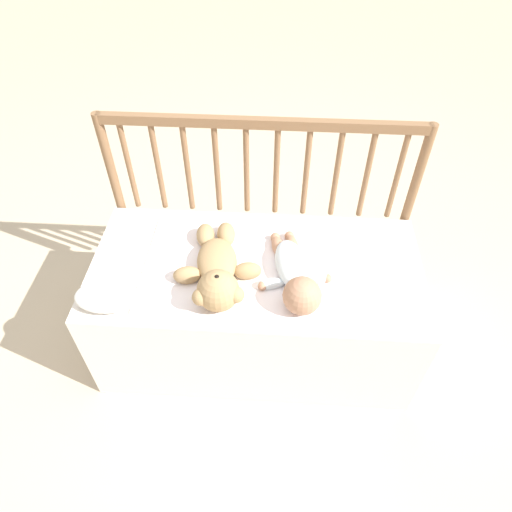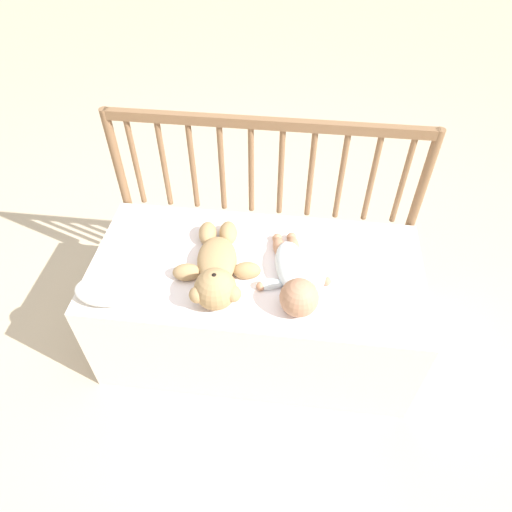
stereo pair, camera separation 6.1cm
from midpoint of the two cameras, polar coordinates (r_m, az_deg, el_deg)
ground_plane at (r=2.03m, az=-0.87°, el=-10.34°), size 12.00×12.00×0.00m
crib_mattress at (r=1.84m, az=-0.95°, el=-6.28°), size 1.21×0.58×0.47m
crib_rail at (r=1.79m, az=-0.32°, el=9.39°), size 1.21×0.04×0.89m
blanket at (r=1.65m, az=-1.61°, el=-1.54°), size 0.78×0.52×0.01m
teddy_bear at (r=1.58m, az=-5.96°, el=-1.88°), size 0.32×0.44×0.14m
baby at (r=1.57m, az=3.82°, el=-2.54°), size 0.27×0.41×0.13m
small_pillow at (r=1.62m, az=-19.20°, el=-4.84°), size 0.22×0.13×0.06m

